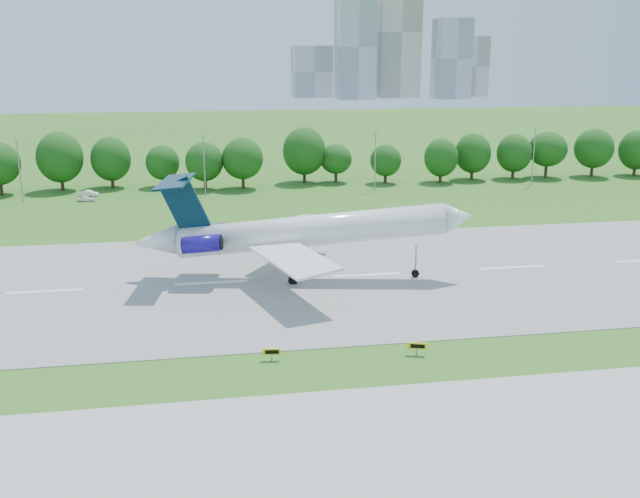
{
  "coord_description": "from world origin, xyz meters",
  "views": [
    {
      "loc": [
        -20.58,
        -61.11,
        28.03
      ],
      "look_at": [
        -7.32,
        18.0,
        5.83
      ],
      "focal_mm": 40.0,
      "sensor_mm": 36.0,
      "label": 1
    }
  ],
  "objects_px": {
    "taxi_sign_left": "(417,346)",
    "airliner": "(294,231)",
    "service_vehicle_b": "(86,199)",
    "service_vehicle_a": "(89,193)"
  },
  "relations": [
    {
      "from": "taxi_sign_left",
      "to": "service_vehicle_a",
      "type": "bearing_deg",
      "value": 132.48
    },
    {
      "from": "service_vehicle_b",
      "to": "taxi_sign_left",
      "type": "bearing_deg",
      "value": -149.32
    },
    {
      "from": "taxi_sign_left",
      "to": "airliner",
      "type": "bearing_deg",
      "value": 124.5
    },
    {
      "from": "airliner",
      "to": "taxi_sign_left",
      "type": "xyz_separation_m",
      "value": [
        8.4,
        -25.75,
        -5.34
      ]
    },
    {
      "from": "service_vehicle_a",
      "to": "service_vehicle_b",
      "type": "height_order",
      "value": "service_vehicle_a"
    },
    {
      "from": "service_vehicle_b",
      "to": "airliner",
      "type": "bearing_deg",
      "value": -145.43
    },
    {
      "from": "service_vehicle_a",
      "to": "service_vehicle_b",
      "type": "relative_size",
      "value": 1.13
    },
    {
      "from": "service_vehicle_b",
      "to": "service_vehicle_a",
      "type": "bearing_deg",
      "value": 5.72
    },
    {
      "from": "taxi_sign_left",
      "to": "service_vehicle_b",
      "type": "relative_size",
      "value": 0.56
    },
    {
      "from": "taxi_sign_left",
      "to": "service_vehicle_a",
      "type": "height_order",
      "value": "taxi_sign_left"
    }
  ]
}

